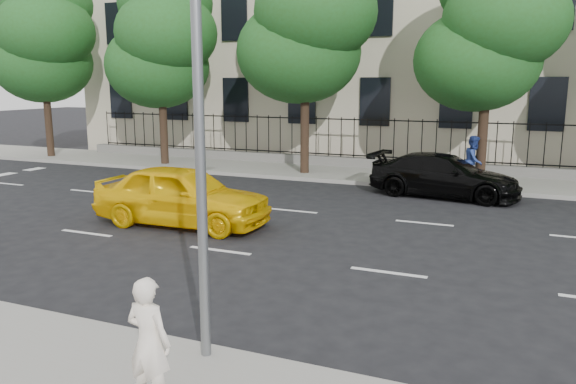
# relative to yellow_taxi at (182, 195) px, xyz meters

# --- Properties ---
(ground) EXTENTS (120.00, 120.00, 0.00)m
(ground) POSITION_rel_yellow_taxi_xyz_m (2.15, -4.22, -0.84)
(ground) COLOR black
(ground) RESTS_ON ground
(far_sidewalk) EXTENTS (60.00, 4.00, 0.15)m
(far_sidewalk) POSITION_rel_yellow_taxi_xyz_m (2.15, 9.78, -0.77)
(far_sidewalk) COLOR gray
(far_sidewalk) RESTS_ON ground
(lane_markings) EXTENTS (49.60, 4.62, 0.01)m
(lane_markings) POSITION_rel_yellow_taxi_xyz_m (2.15, 0.53, -0.83)
(lane_markings) COLOR silver
(lane_markings) RESTS_ON ground
(iron_fence) EXTENTS (30.00, 0.50, 2.20)m
(iron_fence) POSITION_rel_yellow_taxi_xyz_m (2.15, 11.48, -0.19)
(iron_fence) COLOR slate
(iron_fence) RESTS_ON far_sidewalk
(tree_a) EXTENTS (5.71, 5.31, 9.39)m
(tree_a) POSITION_rel_yellow_taxi_xyz_m (-13.82, 9.14, 5.29)
(tree_a) COLOR #382619
(tree_a) RESTS_ON far_sidewalk
(tree_b) EXTENTS (5.53, 5.12, 8.97)m
(tree_b) POSITION_rel_yellow_taxi_xyz_m (-6.82, 9.14, 5.00)
(tree_b) COLOR #382619
(tree_b) RESTS_ON far_sidewalk
(tree_c) EXTENTS (5.89, 5.50, 9.80)m
(tree_c) POSITION_rel_yellow_taxi_xyz_m (0.18, 9.14, 5.57)
(tree_c) COLOR #382619
(tree_c) RESTS_ON far_sidewalk
(tree_d) EXTENTS (5.34, 4.94, 8.84)m
(tree_d) POSITION_rel_yellow_taxi_xyz_m (7.18, 9.14, 5.00)
(tree_d) COLOR #382619
(tree_d) RESTS_ON far_sidewalk
(yellow_taxi) EXTENTS (4.98, 2.11, 1.68)m
(yellow_taxi) POSITION_rel_yellow_taxi_xyz_m (0.00, 0.00, 0.00)
(yellow_taxi) COLOR yellow
(yellow_taxi) RESTS_ON ground
(black_sedan) EXTENTS (5.29, 2.68, 1.47)m
(black_sedan) POSITION_rel_yellow_taxi_xyz_m (6.12, 6.82, -0.10)
(black_sedan) COLOR black
(black_sedan) RESTS_ON ground
(woman_near) EXTENTS (0.59, 0.40, 1.59)m
(woman_near) POSITION_rel_yellow_taxi_xyz_m (4.70, -7.85, 0.10)
(woman_near) COLOR white
(woman_near) RESTS_ON near_sidewalk
(pedestrian_far) EXTENTS (0.87, 1.02, 1.82)m
(pedestrian_far) POSITION_rel_yellow_taxi_xyz_m (6.92, 8.65, 0.22)
(pedestrian_far) COLOR navy
(pedestrian_far) RESTS_ON far_sidewalk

